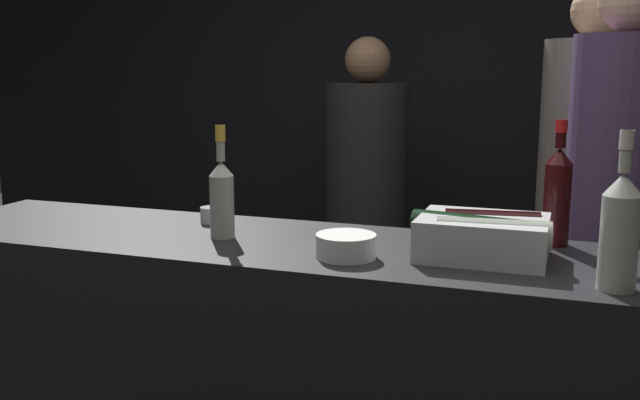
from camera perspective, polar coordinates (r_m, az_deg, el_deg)
The scene contains 10 objects.
wall_back_chalkboard at distance 4.07m, azimuth 10.42°, elevation 8.68°, with size 6.40×0.06×2.80m.
ice_bin_with_bottles at distance 1.88m, azimuth 12.94°, elevation -2.71°, with size 0.36×0.25×0.12m.
bowl_white at distance 1.85m, azimuth 2.09°, elevation -3.63°, with size 0.16×0.16×0.06m.
candle_votive at distance 2.29m, azimuth -8.68°, elevation -1.17°, with size 0.07×0.07×0.05m.
red_wine_bottle_tall at distance 2.06m, azimuth 18.47°, elevation 0.54°, with size 0.07×0.07×0.35m.
white_wine_bottle at distance 1.69m, azimuth 22.88°, elevation -2.04°, with size 0.08×0.08×0.35m.
rose_wine_bottle at distance 2.06m, azimuth -7.87°, elevation 0.42°, with size 0.07×0.07×0.33m.
person_in_hoodie at distance 3.02m, azimuth 20.56°, elevation 0.45°, with size 0.39×0.39×1.83m.
person_blond_tee at distance 3.38m, azimuth 3.71°, elevation 0.28°, with size 0.39×0.39×1.66m.
person_grey_polo at distance 2.47m, azimuth 22.67°, elevation -1.61°, with size 0.33×0.33×1.83m.
Camera 1 is at (0.66, -1.54, 1.51)m, focal length 40.00 mm.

